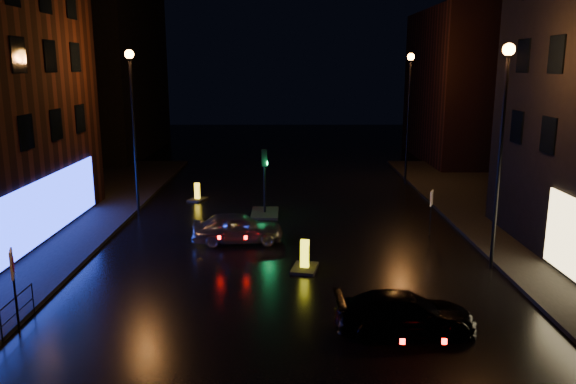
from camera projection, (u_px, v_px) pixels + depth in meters
name	position (u px, v px, depth m)	size (l,w,h in m)	color
ground	(289.00, 343.00, 15.70)	(120.00, 120.00, 0.00)	black
building_far_left	(102.00, 73.00, 48.28)	(8.00, 16.00, 14.00)	black
building_far_right	(471.00, 86.00, 45.64)	(8.00, 14.00, 12.00)	black
street_lamp_lfar	(132.00, 107.00, 28.13)	(0.44, 0.44, 8.37)	black
street_lamp_rnear	(503.00, 123.00, 20.35)	(0.44, 0.44, 8.37)	black
street_lamp_rfar	(409.00, 98.00, 35.96)	(0.44, 0.44, 8.37)	black
traffic_signal	(265.00, 205.00, 29.25)	(1.40, 2.40, 3.45)	black
silver_hatchback	(238.00, 228.00, 24.53)	(1.59, 3.95, 1.34)	#A7A9AE
dark_sedan	(405.00, 313.00, 16.22)	(1.66, 4.09, 1.19)	black
bollard_near	(305.00, 263.00, 21.32)	(1.16, 1.50, 1.18)	black
bollard_far	(197.00, 197.00, 32.37)	(1.14, 1.37, 1.02)	black
road_sign_left	(13.00, 271.00, 16.03)	(0.28, 0.58, 2.48)	black
road_sign_right	(431.00, 202.00, 25.37)	(0.25, 0.48, 2.10)	black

